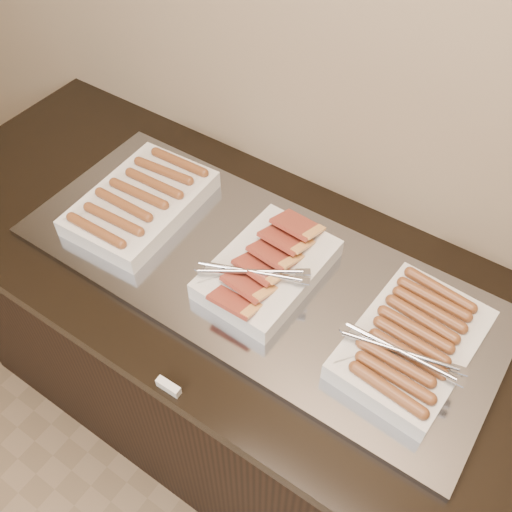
{
  "coord_description": "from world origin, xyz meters",
  "views": [
    {
      "loc": [
        0.47,
        1.4,
        1.99
      ],
      "look_at": [
        -0.02,
        2.13,
        0.97
      ],
      "focal_mm": 40.0,
      "sensor_mm": 36.0,
      "label": 1
    }
  ],
  "objects": [
    {
      "name": "dish_left",
      "position": [
        -0.39,
        2.13,
        0.95
      ],
      "size": [
        0.27,
        0.39,
        0.07
      ],
      "rotation": [
        0.0,
        0.0,
        0.05
      ],
      "color": "silver",
      "rests_on": "warming_tray"
    },
    {
      "name": "counter",
      "position": [
        0.0,
        2.13,
        0.45
      ],
      "size": [
        2.06,
        0.76,
        0.9
      ],
      "color": "black",
      "rests_on": "ground"
    },
    {
      "name": "dish_center",
      "position": [
        0.01,
        2.13,
        0.95
      ],
      "size": [
        0.26,
        0.35,
        0.09
      ],
      "rotation": [
        0.0,
        0.0,
        -0.04
      ],
      "color": "silver",
      "rests_on": "warming_tray"
    },
    {
      "name": "dish_right",
      "position": [
        0.38,
        2.13,
        0.95
      ],
      "size": [
        0.27,
        0.36,
        0.08
      ],
      "rotation": [
        0.0,
        0.0,
        -0.07
      ],
      "color": "silver",
      "rests_on": "warming_tray"
    },
    {
      "name": "label_holder",
      "position": [
        0.0,
        1.77,
        0.91
      ],
      "size": [
        0.06,
        0.02,
        0.02
      ],
      "primitive_type": "cube",
      "rotation": [
        0.0,
        0.0,
        0.01
      ],
      "color": "silver",
      "rests_on": "counter"
    },
    {
      "name": "warming_tray",
      "position": [
        -0.03,
        2.13,
        0.91
      ],
      "size": [
        1.2,
        0.5,
        0.02
      ],
      "primitive_type": "cube",
      "color": "#9497A1",
      "rests_on": "counter"
    }
  ]
}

